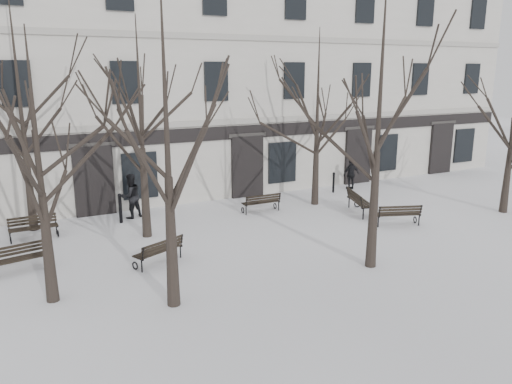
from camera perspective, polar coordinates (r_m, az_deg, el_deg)
ground at (r=15.64m, az=0.10°, el=-8.37°), size 100.00×100.00×0.00m
building at (r=26.70m, az=-12.85°, el=12.64°), size 40.40×10.20×11.40m
tree_0 at (r=13.27m, az=-23.85°, el=5.83°), size 4.85×4.85×6.93m
tree_1 at (r=12.03m, az=-10.29°, el=9.40°), size 5.63×5.63×8.04m
tree_2 at (r=14.86m, az=14.04°, el=11.15°), size 5.96×5.96×8.51m
tree_4 at (r=19.89m, az=-25.56°, el=11.08°), size 6.06×6.06×8.66m
tree_5 at (r=17.74m, az=-13.12°, el=9.92°), size 5.39×5.39×7.70m
tree_6 at (r=21.93m, az=7.08°, el=10.75°), size 5.35×5.35×7.64m
bench_0 at (r=16.66m, az=-25.45°, el=-6.76°), size 1.66×0.88×0.80m
bench_1 at (r=15.87m, az=-11.00°, el=-6.56°), size 1.71×1.20×0.82m
bench_2 at (r=20.09m, az=15.93°, el=-2.42°), size 1.82×1.17×0.87m
bench_3 at (r=19.56m, az=-24.11°, el=-3.64°), size 1.66×0.67×0.82m
bench_4 at (r=21.15m, az=0.63°, el=-1.15°), size 1.65×0.61×0.82m
bench_5 at (r=21.42m, az=11.69°, el=-1.03°), size 1.28×2.02×0.97m
bollard_a at (r=20.34m, az=-15.25°, el=-1.69°), size 0.15×0.15×1.20m
bollard_b at (r=24.84m, az=8.85°, el=1.18°), size 0.13×0.13×1.02m
pedestrian_b at (r=21.10m, az=-14.00°, el=-2.87°), size 1.08×0.96×1.83m
pedestrian_c at (r=25.78m, az=10.74°, el=0.32°), size 0.92×0.39×1.56m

